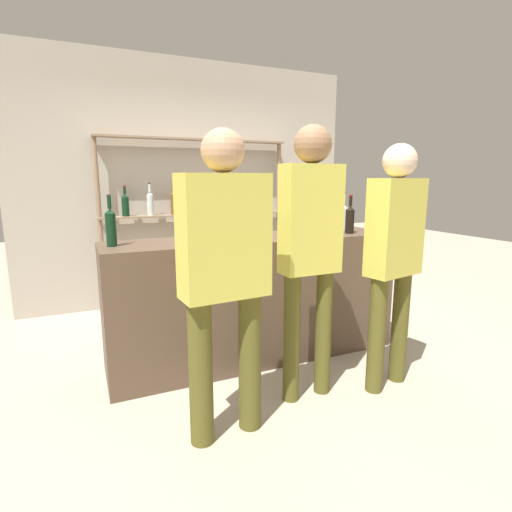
{
  "coord_description": "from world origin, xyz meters",
  "views": [
    {
      "loc": [
        -1.27,
        -2.86,
        1.46
      ],
      "look_at": [
        0.0,
        0.0,
        0.86
      ],
      "focal_mm": 28.0,
      "sensor_mm": 36.0,
      "label": 1
    }
  ],
  "objects_px": {
    "counter_bottle_0": "(216,220)",
    "ice_bucket": "(325,218)",
    "customer_left": "(224,266)",
    "counter_bottle_4": "(111,226)",
    "counter_bottle_3": "(374,216)",
    "counter_bottle_5": "(350,219)",
    "counter_bottle_2": "(343,216)",
    "customer_center": "(310,239)",
    "customer_right": "(394,248)",
    "wine_glass": "(202,222)",
    "counter_bottle_1": "(249,222)"
  },
  "relations": [
    {
      "from": "counter_bottle_2",
      "to": "ice_bucket",
      "type": "bearing_deg",
      "value": -162.07
    },
    {
      "from": "counter_bottle_1",
      "to": "customer_left",
      "type": "distance_m",
      "value": 1.02
    },
    {
      "from": "counter_bottle_0",
      "to": "wine_glass",
      "type": "relative_size",
      "value": 2.18
    },
    {
      "from": "counter_bottle_2",
      "to": "wine_glass",
      "type": "xyz_separation_m",
      "value": [
        -1.32,
        0.01,
        0.0
      ]
    },
    {
      "from": "customer_left",
      "to": "counter_bottle_2",
      "type": "bearing_deg",
      "value": -60.9
    },
    {
      "from": "counter_bottle_3",
      "to": "ice_bucket",
      "type": "height_order",
      "value": "counter_bottle_3"
    },
    {
      "from": "counter_bottle_3",
      "to": "ice_bucket",
      "type": "xyz_separation_m",
      "value": [
        -0.38,
        0.17,
        -0.02
      ]
    },
    {
      "from": "ice_bucket",
      "to": "customer_left",
      "type": "bearing_deg",
      "value": -143.78
    },
    {
      "from": "counter_bottle_0",
      "to": "customer_left",
      "type": "distance_m",
      "value": 0.96
    },
    {
      "from": "counter_bottle_0",
      "to": "counter_bottle_4",
      "type": "xyz_separation_m",
      "value": [
        -0.76,
        -0.02,
        -0.01
      ]
    },
    {
      "from": "counter_bottle_1",
      "to": "customer_left",
      "type": "bearing_deg",
      "value": -120.4
    },
    {
      "from": "counter_bottle_3",
      "to": "customer_right",
      "type": "distance_m",
      "value": 0.81
    },
    {
      "from": "counter_bottle_2",
      "to": "ice_bucket",
      "type": "height_order",
      "value": "counter_bottle_2"
    },
    {
      "from": "counter_bottle_3",
      "to": "customer_left",
      "type": "bearing_deg",
      "value": -155.42
    },
    {
      "from": "customer_center",
      "to": "customer_left",
      "type": "bearing_deg",
      "value": 104.68
    },
    {
      "from": "customer_right",
      "to": "wine_glass",
      "type": "bearing_deg",
      "value": 36.25
    },
    {
      "from": "counter_bottle_5",
      "to": "wine_glass",
      "type": "height_order",
      "value": "counter_bottle_5"
    },
    {
      "from": "counter_bottle_4",
      "to": "wine_glass",
      "type": "height_order",
      "value": "counter_bottle_4"
    },
    {
      "from": "counter_bottle_3",
      "to": "customer_center",
      "type": "height_order",
      "value": "customer_center"
    },
    {
      "from": "counter_bottle_0",
      "to": "counter_bottle_2",
      "type": "relative_size",
      "value": 1.1
    },
    {
      "from": "counter_bottle_4",
      "to": "counter_bottle_3",
      "type": "bearing_deg",
      "value": -3.79
    },
    {
      "from": "customer_right",
      "to": "counter_bottle_5",
      "type": "bearing_deg",
      "value": -24.86
    },
    {
      "from": "counter_bottle_4",
      "to": "customer_right",
      "type": "bearing_deg",
      "value": -25.42
    },
    {
      "from": "counter_bottle_0",
      "to": "customer_right",
      "type": "bearing_deg",
      "value": -41.03
    },
    {
      "from": "customer_center",
      "to": "customer_right",
      "type": "bearing_deg",
      "value": -101.15
    },
    {
      "from": "wine_glass",
      "to": "customer_center",
      "type": "height_order",
      "value": "customer_center"
    },
    {
      "from": "ice_bucket",
      "to": "customer_center",
      "type": "bearing_deg",
      "value": -129.36
    },
    {
      "from": "counter_bottle_4",
      "to": "ice_bucket",
      "type": "bearing_deg",
      "value": 0.86
    },
    {
      "from": "wine_glass",
      "to": "counter_bottle_4",
      "type": "bearing_deg",
      "value": -170.02
    },
    {
      "from": "counter_bottle_1",
      "to": "customer_right",
      "type": "height_order",
      "value": "customer_right"
    },
    {
      "from": "customer_right",
      "to": "customer_left",
      "type": "relative_size",
      "value": 0.98
    },
    {
      "from": "counter_bottle_1",
      "to": "ice_bucket",
      "type": "xyz_separation_m",
      "value": [
        0.74,
        0.04,
        -0.0
      ]
    },
    {
      "from": "counter_bottle_0",
      "to": "customer_left",
      "type": "relative_size",
      "value": 0.22
    },
    {
      "from": "counter_bottle_3",
      "to": "wine_glass",
      "type": "distance_m",
      "value": 1.48
    },
    {
      "from": "counter_bottle_5",
      "to": "customer_right",
      "type": "height_order",
      "value": "customer_right"
    },
    {
      "from": "counter_bottle_1",
      "to": "counter_bottle_4",
      "type": "height_order",
      "value": "counter_bottle_4"
    },
    {
      "from": "counter_bottle_3",
      "to": "wine_glass",
      "type": "xyz_separation_m",
      "value": [
        -1.46,
        0.26,
        -0.01
      ]
    },
    {
      "from": "wine_glass",
      "to": "customer_right",
      "type": "relative_size",
      "value": 0.1
    },
    {
      "from": "counter_bottle_0",
      "to": "ice_bucket",
      "type": "xyz_separation_m",
      "value": [
        0.99,
        0.0,
        -0.03
      ]
    },
    {
      "from": "counter_bottle_5",
      "to": "customer_left",
      "type": "relative_size",
      "value": 0.19
    },
    {
      "from": "counter_bottle_3",
      "to": "counter_bottle_5",
      "type": "height_order",
      "value": "counter_bottle_3"
    },
    {
      "from": "customer_left",
      "to": "customer_center",
      "type": "relative_size",
      "value": 0.96
    },
    {
      "from": "counter_bottle_2",
      "to": "counter_bottle_4",
      "type": "xyz_separation_m",
      "value": [
        -2.0,
        -0.11,
        0.01
      ]
    },
    {
      "from": "counter_bottle_5",
      "to": "customer_center",
      "type": "distance_m",
      "value": 0.96
    },
    {
      "from": "counter_bottle_5",
      "to": "customer_center",
      "type": "xyz_separation_m",
      "value": [
        -0.75,
        -0.59,
        -0.05
      ]
    },
    {
      "from": "counter_bottle_2",
      "to": "customer_left",
      "type": "height_order",
      "value": "customer_left"
    },
    {
      "from": "counter_bottle_5",
      "to": "wine_glass",
      "type": "relative_size",
      "value": 1.9
    },
    {
      "from": "counter_bottle_1",
      "to": "counter_bottle_4",
      "type": "relative_size",
      "value": 0.94
    },
    {
      "from": "counter_bottle_0",
      "to": "counter_bottle_5",
      "type": "distance_m",
      "value": 1.15
    },
    {
      "from": "counter_bottle_1",
      "to": "customer_left",
      "type": "xyz_separation_m",
      "value": [
        -0.51,
        -0.88,
        -0.13
      ]
    }
  ]
}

